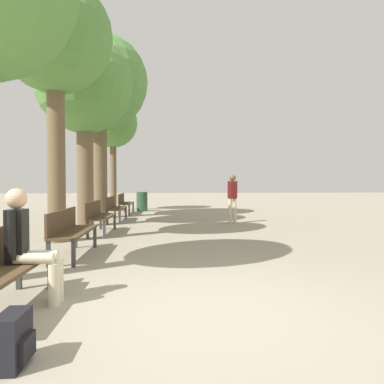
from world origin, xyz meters
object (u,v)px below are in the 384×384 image
Objects in this scene: backpack at (13,340)px; tree_row_2 at (84,87)px; bench_row_4 at (124,202)px; tree_row_4 at (113,124)px; bench_row_2 at (99,214)px; bench_row_1 at (69,228)px; tree_row_1 at (55,40)px; tree_row_3 at (99,84)px; trash_bin at (142,202)px; pedestrian_near at (232,195)px; bench_row_3 at (115,206)px; person_seated at (28,243)px.

tree_row_2 is at bearing 98.68° from backpack.
bench_row_4 is at bearing 92.79° from backpack.
bench_row_2 is at bearing -84.76° from tree_row_4.
bench_row_4 is (0.00, 5.93, 0.00)m from bench_row_2.
bench_row_1 is 4.42m from tree_row_1.
tree_row_3 reaches higher than bench_row_1.
tree_row_2 is 6.93m from trash_bin.
pedestrian_near is (3.29, 9.27, 0.72)m from backpack.
bench_row_2 is 1.17× the size of pedestrian_near.
tree_row_3 is at bearing 99.46° from bench_row_2.
tree_row_4 is at bearing 111.29° from bench_row_4.
tree_row_1 reaches higher than bench_row_4.
tree_row_4 is (-0.71, 4.79, 3.51)m from bench_row_3.
pedestrian_near reaches higher than person_seated.
bench_row_2 is 4.27m from tree_row_1.
tree_row_1 is (-0.71, -4.23, 4.02)m from bench_row_3.
bench_row_2 is 0.36× the size of tree_row_4.
bench_row_1 is 2.13× the size of trash_bin.
tree_row_3 is 7.78× the size of trash_bin.
tree_row_1 is at bearing 102.11° from person_seated.
tree_row_4 reaches higher than bench_row_2.
trash_bin is (0.64, 4.41, -0.07)m from bench_row_3.
tree_row_1 is at bearing -90.00° from tree_row_3.
bench_row_3 is 4.02m from pedestrian_near.
bench_row_1 is at bearing 94.91° from person_seated.
tree_row_4 is 13.07× the size of backpack.
person_seated reaches higher than trash_bin.
trash_bin reaches higher than backpack.
bench_row_3 is 2.13× the size of trash_bin.
bench_row_3 is at bearing 90.00° from bench_row_1.
person_seated is 13.04m from trash_bin.
bench_row_4 is 4.02m from tree_row_4.
person_seated is at bearing -91.81° from trash_bin.
bench_row_3 is 5.98m from tree_row_4.
tree_row_1 is at bearing -98.90° from trash_bin.
bench_row_3 is 0.32× the size of tree_row_2.
tree_row_2 reaches higher than person_seated.
trash_bin reaches higher than bench_row_3.
bench_row_4 is 1.44× the size of person_seated.
tree_row_1 reaches higher than trash_bin.
bench_row_4 is 1.58m from trash_bin.
tree_row_4 is at bearing 90.00° from tree_row_1.
pedestrian_near is (4.63, 0.46, -3.31)m from tree_row_2.
tree_row_4 reaches higher than bench_row_4.
bench_row_4 is 11.60m from person_seated.
backpack is (1.35, -5.82, -4.34)m from tree_row_1.
bench_row_3 is (0.00, 2.97, 0.00)m from bench_row_2.
tree_row_3 is 5.67m from trash_bin.
person_seated is (0.23, -5.66, 0.18)m from bench_row_2.
bench_row_2 is 4.69× the size of backpack.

